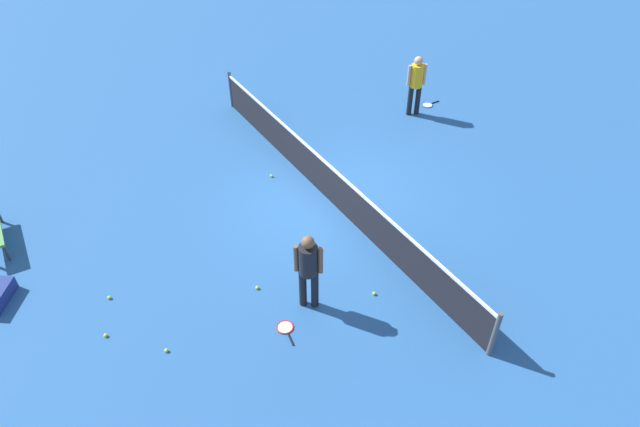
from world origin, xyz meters
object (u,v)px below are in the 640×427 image
Objects in this scene: tennis_ball_midcourt at (271,176)px; player_near_side at (308,266)px; tennis_ball_by_net at (257,288)px; tennis_ball_stray_left at (106,335)px; player_far_side at (416,81)px; tennis_racket_far_player at (428,105)px; tennis_ball_baseline at (166,350)px; tennis_racket_near_player at (285,328)px; tennis_ball_near_player at (374,293)px; tennis_ball_stray_right at (109,298)px.

player_near_side is at bearing -18.92° from tennis_ball_midcourt.
tennis_ball_by_net is 1.00× the size of tennis_ball_stray_left.
player_far_side reaches higher than tennis_racket_far_player.
player_near_side reaches higher than tennis_ball_baseline.
tennis_ball_stray_left is (-1.30, -3.42, -0.98)m from player_near_side.
tennis_racket_far_player is 8.85× the size of tennis_ball_stray_left.
tennis_ball_stray_left is (-0.44, -2.78, 0.00)m from tennis_ball_by_net.
tennis_ball_stray_left is at bearing -61.70° from tennis_ball_midcourt.
tennis_ball_baseline is at bearing -65.86° from player_far_side.
tennis_racket_far_player is at bearing 100.86° from player_far_side.
tennis_racket_near_player is at bearing -0.92° from tennis_ball_by_net.
player_near_side is 2.91× the size of tennis_racket_far_player.
tennis_racket_far_player is 8.85× the size of tennis_ball_midcourt.
player_near_side is 25.76× the size of tennis_ball_baseline.
tennis_ball_near_player reaches higher than tennis_racket_near_player.
tennis_ball_near_player and tennis_ball_baseline have the same top height.
tennis_ball_midcourt is at bearing 161.08° from player_near_side.
tennis_ball_stray_left is at bearing -119.47° from tennis_racket_near_player.
tennis_ball_near_player and tennis_ball_midcourt have the same top height.
tennis_ball_midcourt reaches higher than tennis_racket_near_player.
tennis_ball_near_player and tennis_ball_by_net have the same top height.
tennis_ball_baseline is (-0.89, -3.80, 0.00)m from tennis_ball_near_player.
tennis_ball_near_player is 1.00× the size of tennis_ball_stray_left.
tennis_racket_far_player is at bearing 103.19° from tennis_ball_stray_right.
tennis_ball_near_player is (4.91, -5.58, 0.02)m from tennis_racket_far_player.
tennis_ball_midcourt is at bearing 177.92° from tennis_ball_near_player.
tennis_racket_far_player is 10.12m from tennis_ball_stray_right.
tennis_ball_near_player is 1.00× the size of tennis_ball_by_net.
tennis_ball_by_net reaches higher than tennis_racket_far_player.
player_far_side is 25.76× the size of tennis_ball_by_net.
tennis_ball_midcourt is at bearing 130.99° from tennis_ball_baseline.
tennis_ball_near_player is at bearing -2.08° from tennis_ball_midcourt.
tennis_ball_midcourt is 5.39m from tennis_ball_stray_left.
player_near_side is 7.44m from player_far_side.
tennis_ball_by_net is (3.59, -7.39, 0.02)m from tennis_racket_far_player.
tennis_ball_midcourt is (-4.32, 0.16, 0.00)m from tennis_ball_near_player.
tennis_ball_midcourt and tennis_ball_stray_right have the same top height.
tennis_racket_near_player is 9.14× the size of tennis_ball_by_net.
player_near_side reaches higher than tennis_ball_near_player.
tennis_ball_stray_left is 1.00× the size of tennis_ball_stray_right.
player_near_side is 2.82× the size of tennis_racket_near_player.
tennis_ball_baseline is 1.18m from tennis_ball_stray_left.
tennis_racket_near_player is (4.57, -6.72, -1.00)m from player_far_side.
tennis_ball_stray_right is at bearing -124.56° from player_near_side.
tennis_ball_midcourt is 1.00× the size of tennis_ball_baseline.
tennis_ball_stray_right is at bearing -117.44° from tennis_ball_by_net.
player_far_side is (-4.31, 6.06, 0.00)m from player_near_side.
tennis_ball_midcourt is at bearing 118.30° from tennis_ball_stray_left.
tennis_ball_baseline is at bearing -49.01° from tennis_ball_midcourt.
tennis_racket_far_player is 8.85× the size of tennis_ball_baseline.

